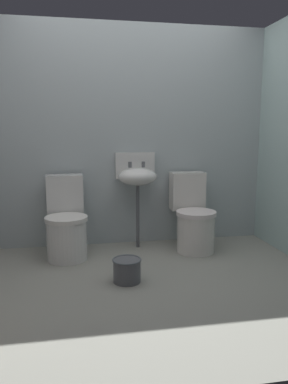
% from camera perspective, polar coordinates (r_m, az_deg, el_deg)
% --- Properties ---
extents(ground_plane, '(3.34, 2.62, 0.08)m').
position_cam_1_polar(ground_plane, '(3.14, 0.94, -14.29)').
color(ground_plane, gray).
extents(wall_back, '(3.34, 0.10, 2.30)m').
position_cam_1_polar(wall_back, '(4.01, -2.29, 8.47)').
color(wall_back, '#A1ADAF').
rests_on(wall_back, ground).
extents(toilet_left, '(0.42, 0.61, 0.78)m').
position_cam_1_polar(toilet_left, '(3.69, -11.84, -4.89)').
color(toilet_left, silver).
rests_on(toilet_left, ground).
extents(toilet_right, '(0.41, 0.60, 0.78)m').
position_cam_1_polar(toilet_right, '(3.87, 7.55, -4.09)').
color(toilet_right, silver).
rests_on(toilet_right, ground).
extents(sink, '(0.42, 0.35, 0.99)m').
position_cam_1_polar(sink, '(3.84, -1.05, 2.47)').
color(sink, '#525559').
rests_on(sink, ground).
extents(bucket, '(0.24, 0.24, 0.19)m').
position_cam_1_polar(bucket, '(3.10, -2.64, -11.83)').
color(bucket, '#525559').
rests_on(bucket, ground).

